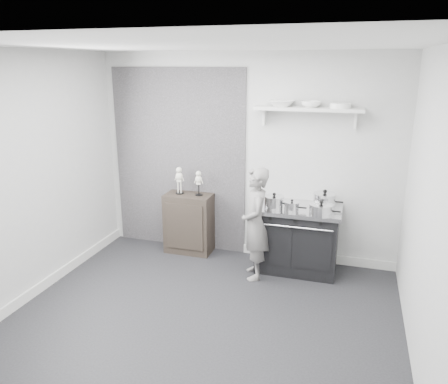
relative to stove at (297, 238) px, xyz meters
The scene contains 15 objects.
ground 1.72m from the stove, 117.54° to the right, with size 4.00×4.00×0.00m, color black.
room_shell 1.99m from the stove, 122.91° to the right, with size 4.02×3.62×2.71m.
wall_shelf 1.60m from the stove, 81.43° to the left, with size 1.30×0.26×0.24m.
stove is the anchor object (origin of this frame).
side_cabinet 1.52m from the stove, behind, with size 0.64×0.37×0.83m, color black.
child 0.64m from the stove, 143.50° to the right, with size 0.50×0.33×1.38m, color slate.
pot_front_left 0.59m from the stove, 156.97° to the right, with size 0.33×0.24×0.20m.
pot_back_right 0.59m from the stove, 19.39° to the left, with size 0.37×0.28×0.22m.
pot_front_right 0.59m from the stove, 36.10° to the right, with size 0.37×0.28×0.18m.
pot_front_center 0.50m from the stove, 113.63° to the right, with size 0.27×0.18×0.14m.
skeleton_full 1.77m from the stove, behind, with size 0.12×0.08×0.43m, color beige, non-canonical shape.
skeleton_torso 1.50m from the stove, behind, with size 0.11×0.07×0.39m, color beige, non-canonical shape.
bowl_large 1.69m from the stove, 146.82° to the left, with size 0.31×0.31×0.08m, color white.
bowl_small 1.67m from the stove, 73.81° to the left, with size 0.24×0.24×0.07m, color white.
plate_stack 1.71m from the stove, 26.00° to the left, with size 0.25×0.25×0.06m, color white.
Camera 1 is at (1.37, -3.69, 2.54)m, focal length 35.00 mm.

